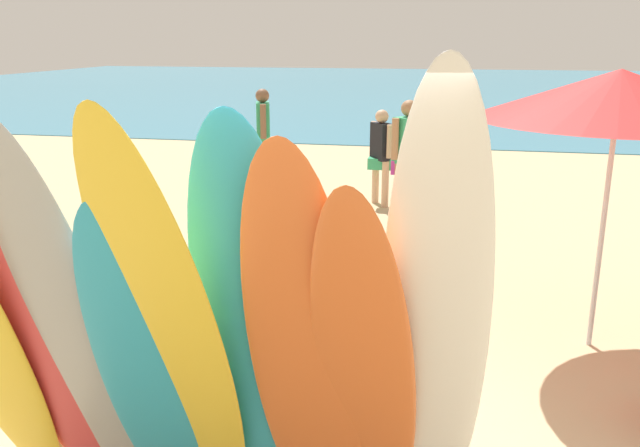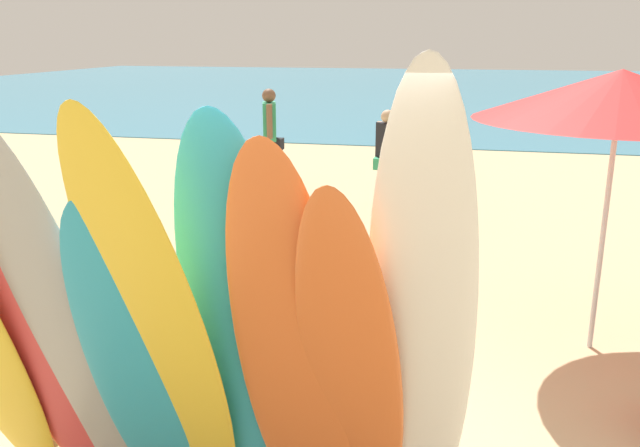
{
  "view_description": "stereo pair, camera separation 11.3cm",
  "coord_description": "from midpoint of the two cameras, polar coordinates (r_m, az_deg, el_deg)",
  "views": [
    {
      "loc": [
        1.18,
        -3.36,
        2.62
      ],
      "look_at": [
        0.0,
        2.36,
        0.96
      ],
      "focal_mm": 37.14,
      "sensor_mm": 36.0,
      "label": 1
    },
    {
      "loc": [
        1.29,
        -3.34,
        2.62
      ],
      "look_at": [
        0.0,
        2.36,
        0.96
      ],
      "focal_mm": 37.14,
      "sensor_mm": 36.0,
      "label": 2
    }
  ],
  "objects": [
    {
      "name": "ocean_water",
      "position": [
        36.18,
        9.89,
        11.49
      ],
      "size": [
        60.0,
        40.0,
        0.02
      ],
      "primitive_type": "cube",
      "color": "teal",
      "rests_on": "ground"
    },
    {
      "name": "surfboard_teal_3",
      "position": [
        3.48,
        -15.78,
        -12.44
      ],
      "size": [
        0.54,
        0.87,
        2.0
      ],
      "primitive_type": "ellipsoid",
      "rotation": [
        0.37,
        0.0,
        0.09
      ],
      "color": "#289EC6",
      "rests_on": "ground"
    },
    {
      "name": "surfboard_rack",
      "position": [
        4.11,
        -7.69,
        -14.11
      ],
      "size": [
        2.69,
        0.07,
        0.74
      ],
      "color": "brown",
      "rests_on": "ground"
    },
    {
      "name": "surfboard_teal_5",
      "position": [
        3.26,
        -6.41,
        -10.26
      ],
      "size": [
        0.59,
        0.81,
        2.37
      ],
      "primitive_type": "ellipsoid",
      "rotation": [
        0.3,
        0.0,
        0.02
      ],
      "color": "#289EC6",
      "rests_on": "ground"
    },
    {
      "name": "surfboard_red_1",
      "position": [
        3.68,
        -24.39,
        -7.97
      ],
      "size": [
        0.56,
        0.92,
        2.43
      ],
      "primitive_type": "ellipsoid",
      "rotation": [
        0.33,
        0.0,
        -0.05
      ],
      "color": "#D13D42",
      "rests_on": "ground"
    },
    {
      "name": "beach_umbrella",
      "position": [
        5.81,
        23.84,
        10.12
      ],
      "size": [
        2.28,
        2.28,
        2.37
      ],
      "color": "silver",
      "rests_on": "ground"
    },
    {
      "name": "surfboard_grey_2",
      "position": [
        3.56,
        -21.07,
        -9.31
      ],
      "size": [
        0.52,
        0.91,
        2.33
      ],
      "primitive_type": "ellipsoid",
      "rotation": [
        0.34,
        0.0,
        -0.05
      ],
      "color": "#999EA3",
      "rests_on": "ground"
    },
    {
      "name": "surfboard_orange_6",
      "position": [
        3.16,
        -2.21,
        -12.05
      ],
      "size": [
        0.59,
        0.85,
        2.28
      ],
      "primitive_type": "ellipsoid",
      "rotation": [
        0.33,
        0.0,
        -0.04
      ],
      "color": "orange",
      "rests_on": "ground"
    },
    {
      "name": "surfboard_yellow_4",
      "position": [
        3.25,
        -13.34,
        -10.26
      ],
      "size": [
        0.6,
        1.1,
        2.41
      ],
      "primitive_type": "ellipsoid",
      "rotation": [
        0.39,
        0.0,
        -0.08
      ],
      "color": "yellow",
      "rests_on": "ground"
    },
    {
      "name": "beachgoer_near_rack",
      "position": [
        9.73,
        7.24,
        6.19
      ],
      "size": [
        0.45,
        0.55,
        1.74
      ],
      "rotation": [
        0.0,
        0.0,
        4.06
      ],
      "color": "#9E704C",
      "rests_on": "ground"
    },
    {
      "name": "ground",
      "position": [
        17.59,
        7.58,
        7.16
      ],
      "size": [
        60.0,
        60.0,
        0.0
      ],
      "primitive_type": "plane",
      "color": "tan"
    },
    {
      "name": "beachgoer_by_water",
      "position": [
        11.78,
        -5.19,
        7.91
      ],
      "size": [
        0.45,
        0.63,
        1.74
      ],
      "rotation": [
        0.0,
        0.0,
        5.02
      ],
      "color": "brown",
      "rests_on": "ground"
    },
    {
      "name": "surfboard_orange_7",
      "position": [
        3.16,
        2.91,
        -13.72
      ],
      "size": [
        0.53,
        0.98,
        2.12
      ],
      "primitive_type": "ellipsoid",
      "rotation": [
        0.4,
        0.0,
        -0.07
      ],
      "color": "orange",
      "rests_on": "ground"
    },
    {
      "name": "beachgoer_photographing",
      "position": [
        10.51,
        4.98,
        6.26
      ],
      "size": [
        0.39,
        0.48,
        1.52
      ],
      "rotation": [
        0.0,
        0.0,
        2.22
      ],
      "color": "tan",
      "rests_on": "ground"
    },
    {
      "name": "surfboard_white_8",
      "position": [
        3.0,
        8.67,
        -10.53
      ],
      "size": [
        0.5,
        0.99,
        2.59
      ],
      "primitive_type": "ellipsoid",
      "rotation": [
        0.34,
        0.0,
        0.03
      ],
      "color": "white",
      "rests_on": "ground"
    }
  ]
}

